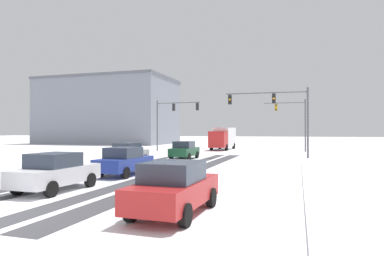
% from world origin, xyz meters
% --- Properties ---
extents(ground_plane, '(300.00, 300.00, 0.00)m').
position_xyz_m(ground_plane, '(0.00, 0.00, 0.00)').
color(ground_plane, white).
extents(wheel_track_left_lane, '(0.98, 28.96, 0.01)m').
position_xyz_m(wheel_track_left_lane, '(0.36, 13.16, 0.00)').
color(wheel_track_left_lane, '#424247').
rests_on(wheel_track_left_lane, ground).
extents(wheel_track_right_lane, '(0.79, 28.96, 0.01)m').
position_xyz_m(wheel_track_right_lane, '(-3.78, 13.16, 0.00)').
color(wheel_track_right_lane, '#424247').
rests_on(wheel_track_right_lane, ground).
extents(wheel_track_center, '(1.18, 28.96, 0.01)m').
position_xyz_m(wheel_track_center, '(1.82, 13.16, 0.00)').
color(wheel_track_center, '#424247').
rests_on(wheel_track_center, ground).
extents(wheel_track_oncoming, '(1.11, 28.96, 0.01)m').
position_xyz_m(wheel_track_oncoming, '(-2.62, 13.16, 0.00)').
color(wheel_track_oncoming, '#424247').
rests_on(wheel_track_oncoming, ground).
extents(sidewalk_kerb_right, '(4.00, 28.96, 0.12)m').
position_xyz_m(sidewalk_kerb_right, '(10.47, 11.85, 0.06)').
color(sidewalk_kerb_right, white).
rests_on(sidewalk_kerb_right, ground).
extents(traffic_signal_far_right, '(5.11, 0.38, 6.50)m').
position_xyz_m(traffic_signal_far_right, '(7.72, 36.31, 4.37)').
color(traffic_signal_far_right, '#56565B').
rests_on(traffic_signal_far_right, ground).
extents(traffic_signal_far_left, '(5.86, 0.57, 6.50)m').
position_xyz_m(traffic_signal_far_left, '(-7.06, 32.23, 4.64)').
color(traffic_signal_far_left, '#56565B').
rests_on(traffic_signal_far_left, ground).
extents(traffic_signal_near_right, '(7.51, 0.58, 6.50)m').
position_xyz_m(traffic_signal_near_right, '(6.43, 24.23, 4.71)').
color(traffic_signal_near_right, '#56565B').
rests_on(traffic_signal_near_right, ground).
extents(car_dark_green_lead, '(1.85, 4.11, 1.62)m').
position_xyz_m(car_dark_green_lead, '(-1.67, 21.41, 0.82)').
color(car_dark_green_lead, '#194C2D').
rests_on(car_dark_green_lead, ground).
extents(car_silver_second, '(1.92, 4.14, 1.62)m').
position_xyz_m(car_silver_second, '(-4.60, 16.18, 0.82)').
color(car_silver_second, '#B7BABF').
rests_on(car_silver_second, ground).
extents(car_blue_third, '(1.94, 4.16, 1.62)m').
position_xyz_m(car_blue_third, '(-1.30, 9.60, 0.82)').
color(car_blue_third, '#233899').
rests_on(car_blue_third, ground).
extents(car_white_fourth, '(1.86, 4.11, 1.62)m').
position_xyz_m(car_white_fourth, '(-1.63, 4.23, 0.82)').
color(car_white_fourth, silver).
rests_on(car_white_fourth, ground).
extents(car_red_fifth, '(1.92, 4.14, 1.62)m').
position_xyz_m(car_red_fifth, '(4.62, 1.96, 0.82)').
color(car_red_fifth, red).
rests_on(car_red_fifth, ground).
extents(box_truck_delivery, '(2.40, 7.43, 3.02)m').
position_xyz_m(box_truck_delivery, '(-1.63, 37.75, 1.63)').
color(box_truck_delivery, red).
rests_on(box_truck_delivery, ground).
extents(office_building_far_left_block, '(26.10, 15.29, 13.19)m').
position_xyz_m(office_building_far_left_block, '(-28.91, 53.10, 6.60)').
color(office_building_far_left_block, gray).
rests_on(office_building_far_left_block, ground).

